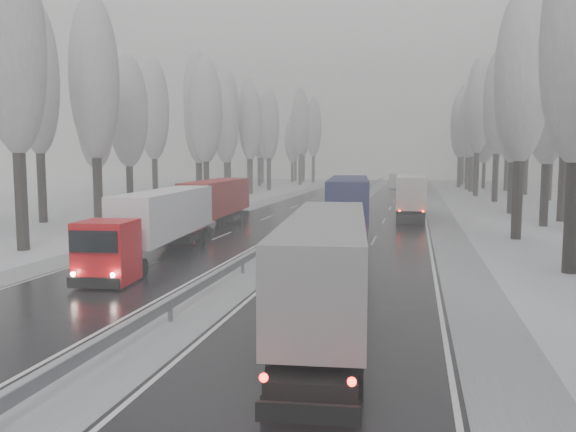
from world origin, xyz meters
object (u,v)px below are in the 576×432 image
at_px(truck_cream_box, 410,193).
at_px(truck_red_red, 213,202).
at_px(truck_blue_box, 349,202).
at_px(box_truck_distant, 398,181).
at_px(truck_red_white, 160,219).
at_px(truck_grey_tarp, 328,260).

relative_size(truck_cream_box, truck_red_red, 1.04).
height_order(truck_blue_box, box_truck_distant, truck_blue_box).
xyz_separation_m(truck_cream_box, box_truck_distant, (-2.54, 48.78, -0.86)).
relative_size(truck_blue_box, truck_red_white, 1.12).
bearing_deg(box_truck_distant, truck_cream_box, -82.59).
bearing_deg(truck_red_red, truck_red_white, -87.20).
distance_m(truck_blue_box, truck_cream_box, 13.96).
bearing_deg(truck_cream_box, truck_red_white, -119.23).
relative_size(box_truck_distant, truck_red_red, 0.51).
bearing_deg(truck_red_red, truck_grey_tarp, -64.61).
relative_size(truck_blue_box, truck_red_red, 1.09).
distance_m(truck_grey_tarp, truck_cream_box, 34.87).
bearing_deg(box_truck_distant, truck_blue_box, -86.99).
xyz_separation_m(truck_blue_box, truck_red_red, (-10.25, 0.33, -0.20)).
bearing_deg(truck_red_white, truck_blue_box, 45.61).
distance_m(truck_cream_box, box_truck_distant, 48.86).
height_order(truck_blue_box, truck_red_white, truck_blue_box).
xyz_separation_m(truck_grey_tarp, truck_red_white, (-10.75, 10.09, -0.02)).
distance_m(truck_grey_tarp, truck_blue_box, 21.52).
height_order(truck_cream_box, box_truck_distant, truck_cream_box).
relative_size(truck_red_white, truck_red_red, 0.97).
bearing_deg(truck_red_white, truck_cream_box, 56.04).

